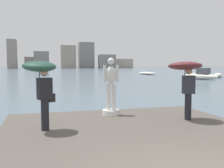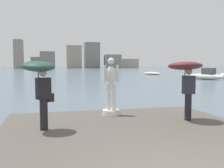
# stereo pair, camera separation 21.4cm
# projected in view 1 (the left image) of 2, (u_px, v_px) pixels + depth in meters

# --- Properties ---
(ground_plane) EXTENTS (400.00, 400.00, 0.00)m
(ground_plane) POSITION_uv_depth(u_px,v_px,m) (57.00, 78.00, 42.50)
(ground_plane) COLOR slate
(pier) EXTENTS (7.27, 9.81, 0.40)m
(pier) POSITION_uv_depth(u_px,v_px,m) (154.00, 156.00, 5.82)
(pier) COLOR #564F47
(pier) RESTS_ON ground
(statue_white_figure) EXTENTS (0.64, 0.64, 2.09)m
(statue_white_figure) POSITION_uv_depth(u_px,v_px,m) (111.00, 92.00, 9.45)
(statue_white_figure) COLOR white
(statue_white_figure) RESTS_ON pier
(onlooker_left) EXTENTS (1.22, 1.23, 1.99)m
(onlooker_left) POSITION_uv_depth(u_px,v_px,m) (41.00, 76.00, 7.14)
(onlooker_left) COLOR black
(onlooker_left) RESTS_ON pier
(onlooker_right) EXTENTS (1.29, 1.30, 1.97)m
(onlooker_right) POSITION_uv_depth(u_px,v_px,m) (186.00, 72.00, 8.57)
(onlooker_right) COLOR black
(onlooker_right) RESTS_ON pier
(boat_near) EXTENTS (2.99, 4.98, 0.59)m
(boat_near) POSITION_uv_depth(u_px,v_px,m) (147.00, 73.00, 54.63)
(boat_near) COLOR silver
(boat_near) RESTS_ON ground
(boat_mid) EXTENTS (2.61, 3.59, 0.61)m
(boat_mid) POSITION_uv_depth(u_px,v_px,m) (110.00, 75.00, 47.04)
(boat_mid) COLOR #9E2D28
(boat_mid) RESTS_ON ground
(boat_leftward) EXTENTS (3.34, 3.37, 0.77)m
(boat_leftward) POSITION_uv_depth(u_px,v_px,m) (218.00, 75.00, 42.99)
(boat_leftward) COLOR silver
(boat_leftward) RESTS_ON ground
(boat_rightward) EXTENTS (3.51, 5.55, 1.69)m
(boat_rightward) POSITION_uv_depth(u_px,v_px,m) (201.00, 75.00, 37.86)
(boat_rightward) COLOR silver
(boat_rightward) RESTS_ON ground
(distant_skyline) EXTENTS (89.61, 11.79, 13.99)m
(distant_skyline) POSITION_uv_depth(u_px,v_px,m) (54.00, 58.00, 133.07)
(distant_skyline) COLOR #A89989
(distant_skyline) RESTS_ON ground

